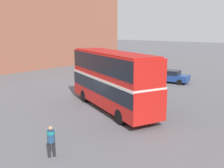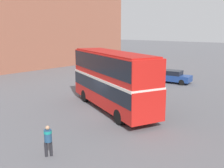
{
  "view_description": "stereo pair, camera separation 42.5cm",
  "coord_description": "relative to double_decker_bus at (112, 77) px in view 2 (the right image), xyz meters",
  "views": [
    {
      "loc": [
        13.15,
        -14.77,
        6.38
      ],
      "look_at": [
        -0.01,
        1.01,
        2.11
      ],
      "focal_mm": 42.0,
      "sensor_mm": 36.0,
      "label": 1
    },
    {
      "loc": [
        13.47,
        -14.5,
        6.38
      ],
      "look_at": [
        -0.01,
        1.01,
        2.11
      ],
      "focal_mm": 42.0,
      "sensor_mm": 36.0,
      "label": 2
    }
  ],
  "objects": [
    {
      "name": "ground_plane",
      "position": [
        0.01,
        -1.01,
        -2.69
      ],
      "size": [
        240.0,
        240.0,
        0.0
      ],
      "primitive_type": "plane",
      "color": "#5B5B60"
    },
    {
      "name": "parked_car_kerb_far",
      "position": [
        -1.43,
        13.06,
        -1.91
      ],
      "size": [
        4.29,
        2.38,
        1.54
      ],
      "rotation": [
        0.0,
        0.0,
        0.14
      ],
      "color": "navy",
      "rests_on": "ground_plane"
    },
    {
      "name": "building_row_left",
      "position": [
        -28.67,
        11.03,
        5.11
      ],
      "size": [
        12.25,
        36.3,
        15.59
      ],
      "color": "#935642",
      "rests_on": "ground_plane"
    },
    {
      "name": "pedestrian_foreground",
      "position": [
        2.87,
        -8.25,
        -1.68
      ],
      "size": [
        0.56,
        0.56,
        1.65
      ],
      "rotation": [
        0.0,
        0.0,
        2.61
      ],
      "color": "#232328",
      "rests_on": "ground_plane"
    },
    {
      "name": "double_decker_bus",
      "position": [
        0.0,
        0.0,
        0.0
      ],
      "size": [
        10.68,
        6.36,
        4.68
      ],
      "rotation": [
        0.0,
        0.0,
        -0.39
      ],
      "color": "red",
      "rests_on": "ground_plane"
    }
  ]
}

